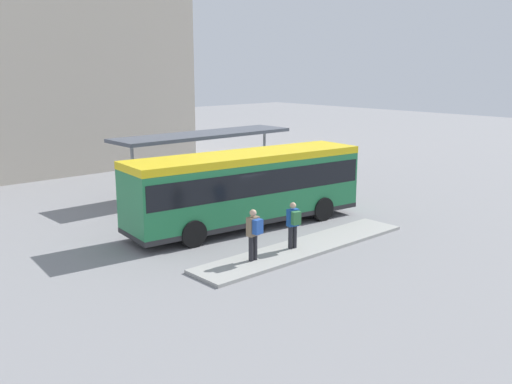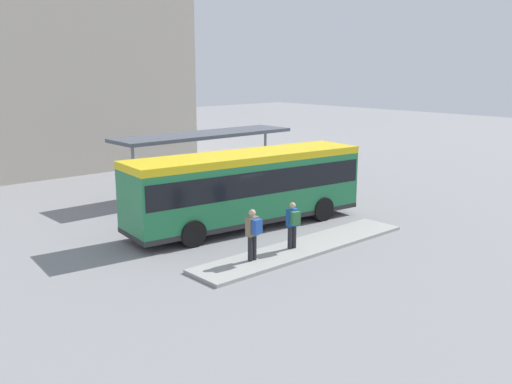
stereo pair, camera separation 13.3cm
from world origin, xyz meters
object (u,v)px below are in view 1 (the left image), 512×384
Objects in this scene: pedestrian_companion at (293,222)px; bicycle_black at (304,175)px; bicycle_white at (312,177)px; pedestrian_waiting at (254,232)px; bicycle_yellow at (322,179)px; potted_planter_near_shelter at (253,182)px; city_bus at (247,184)px.

bicycle_black is at bearing -35.10° from pedestrian_companion.
pedestrian_companion is 1.05× the size of bicycle_white.
bicycle_black is at bearing -57.27° from pedestrian_waiting.
bicycle_yellow is 4.94m from potted_planter_near_shelter.
pedestrian_companion is at bearing -98.22° from city_bus.
bicycle_white is 1.11× the size of potted_planter_near_shelter.
pedestrian_waiting is 14.75m from bicycle_black.
city_bus is at bearing -42.17° from pedestrian_waiting.
potted_planter_near_shelter is at bearing 91.29° from bicycle_white.
city_bus is at bearing -1.48° from pedestrian_companion.
city_bus is at bearing 112.72° from bicycle_yellow.
city_bus is at bearing -134.66° from potted_planter_near_shelter.
bicycle_black is (9.88, 8.75, -0.73)m from pedestrian_companion.
pedestrian_companion is 12.25m from bicycle_yellow.
potted_planter_near_shelter reaches higher than bicycle_white.
city_bus is 6.19× the size of pedestrian_companion.
pedestrian_companion reaches higher than potted_planter_near_shelter.
potted_planter_near_shelter is at bearing -72.88° from bicycle_black.
bicycle_white is at bearing -59.49° from pedestrian_waiting.
bicycle_white is at bearing 2.38° from bicycle_yellow.
pedestrian_waiting is 1.22× the size of potted_planter_near_shelter.
bicycle_yellow is at bearing -4.70° from potted_planter_near_shelter.
city_bus is 4.77m from pedestrian_waiting.
potted_planter_near_shelter reaches higher than bicycle_yellow.
pedestrian_companion is 1.12× the size of bicycle_yellow.
bicycle_yellow is (8.85, 3.59, -1.50)m from city_bus.
bicycle_yellow is at bearing 28.70° from city_bus.
city_bus is 3.87m from pedestrian_companion.
bicycle_white is (9.80, 8.01, -0.76)m from pedestrian_companion.
city_bus is 6.53× the size of bicycle_white.
city_bus is 5.93× the size of pedestrian_waiting.
pedestrian_waiting reaches higher than pedestrian_companion.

